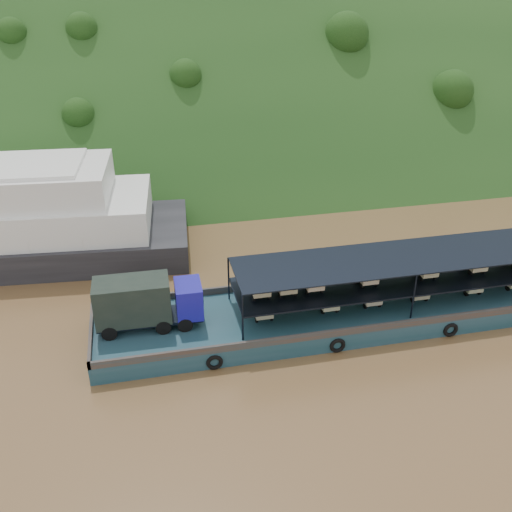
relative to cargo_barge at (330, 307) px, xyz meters
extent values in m
plane|color=brown|center=(-2.26, 1.71, -1.17)|extent=(160.00, 160.00, 0.00)
cube|color=#163613|center=(-2.26, 37.71, -1.17)|extent=(140.00, 39.60, 39.60)
cube|color=#123842|center=(1.29, -0.03, -0.57)|extent=(35.00, 7.00, 1.20)
cube|color=#592D19|center=(1.29, 3.37, 0.28)|extent=(35.00, 0.20, 0.50)
cube|color=#592D19|center=(1.29, -3.43, 0.28)|extent=(35.00, 0.20, 0.50)
cube|color=#592D19|center=(-16.11, -0.03, 0.28)|extent=(0.20, 7.00, 0.50)
torus|color=black|center=(-8.71, -3.58, -0.62)|extent=(1.06, 0.26, 1.06)
torus|color=black|center=(-0.71, -3.58, -0.62)|extent=(1.06, 0.26, 1.06)
torus|color=black|center=(7.29, -3.58, -0.62)|extent=(1.06, 0.26, 1.06)
cylinder|color=black|center=(-14.92, -0.67, 0.53)|extent=(1.00, 0.37, 0.99)
cylinder|color=black|center=(-14.88, 1.42, 0.53)|extent=(1.00, 0.37, 0.99)
cylinder|color=black|center=(-11.55, -0.74, 0.53)|extent=(1.00, 0.37, 0.99)
cylinder|color=black|center=(-11.50, 1.35, 0.53)|extent=(1.00, 0.37, 0.99)
cylinder|color=black|center=(-10.16, -0.77, 0.53)|extent=(1.00, 0.37, 0.99)
cylinder|color=black|center=(-10.11, 1.32, 0.53)|extent=(1.00, 0.37, 0.99)
cube|color=black|center=(-12.32, 0.32, 0.68)|extent=(6.80, 2.33, 0.20)
cube|color=#1A1699|center=(-9.74, 0.27, 1.82)|extent=(1.74, 2.42, 2.19)
cube|color=black|center=(-8.89, 0.25, 2.22)|extent=(0.10, 1.99, 0.89)
cube|color=black|center=(-13.31, 0.34, 2.12)|extent=(4.82, 2.48, 2.78)
cube|color=black|center=(4.79, -0.03, 1.69)|extent=(23.00, 5.00, 0.12)
cube|color=black|center=(4.79, -0.03, 3.33)|extent=(23.00, 5.00, 0.08)
cylinder|color=black|center=(-6.71, -2.53, 1.68)|extent=(0.12, 0.12, 3.30)
cylinder|color=black|center=(-6.71, 2.47, 1.68)|extent=(0.12, 0.12, 3.30)
cylinder|color=black|center=(4.79, -2.53, 1.68)|extent=(0.12, 0.12, 3.30)
cylinder|color=black|center=(4.79, 2.47, 1.68)|extent=(0.12, 0.12, 3.30)
cylinder|color=black|center=(-4.94, 1.02, 0.29)|extent=(0.12, 0.52, 0.52)
cylinder|color=black|center=(-5.44, -0.78, 0.29)|extent=(0.14, 0.52, 0.52)
cylinder|color=black|center=(-4.44, -0.78, 0.29)|extent=(0.14, 0.52, 0.52)
cube|color=#C8BB8E|center=(-4.94, -0.43, 0.63)|extent=(1.15, 1.50, 0.44)
cube|color=red|center=(-4.94, 0.72, 0.81)|extent=(0.55, 0.80, 0.80)
cube|color=red|center=(-4.94, 0.52, 1.31)|extent=(0.50, 0.10, 0.10)
cylinder|color=black|center=(-0.33, 1.02, 0.29)|extent=(0.12, 0.52, 0.52)
cylinder|color=black|center=(-0.83, -0.78, 0.29)|extent=(0.14, 0.52, 0.52)
cylinder|color=black|center=(0.17, -0.78, 0.29)|extent=(0.14, 0.52, 0.52)
cube|color=beige|center=(-0.33, -0.43, 0.63)|extent=(1.15, 1.50, 0.44)
cube|color=#AB280B|center=(-0.33, 0.72, 0.81)|extent=(0.55, 0.80, 0.80)
cube|color=#AB280B|center=(-0.33, 0.52, 1.31)|extent=(0.50, 0.10, 0.10)
cylinder|color=black|center=(2.75, 1.02, 0.29)|extent=(0.12, 0.52, 0.52)
cylinder|color=black|center=(2.25, -0.78, 0.29)|extent=(0.14, 0.52, 0.52)
cylinder|color=black|center=(3.25, -0.78, 0.29)|extent=(0.14, 0.52, 0.52)
cube|color=beige|center=(2.75, -0.43, 0.63)|extent=(1.15, 1.50, 0.44)
cube|color=red|center=(2.75, 0.72, 0.81)|extent=(0.55, 0.80, 0.80)
cube|color=red|center=(2.75, 0.52, 1.31)|extent=(0.50, 0.10, 0.10)
cylinder|color=black|center=(6.28, 1.02, 0.29)|extent=(0.12, 0.52, 0.52)
cylinder|color=black|center=(5.78, -0.78, 0.29)|extent=(0.14, 0.52, 0.52)
cylinder|color=black|center=(6.78, -0.78, 0.29)|extent=(0.14, 0.52, 0.52)
cube|color=#BFB087|center=(6.28, -0.43, 0.63)|extent=(1.15, 1.50, 0.44)
cube|color=red|center=(6.28, 0.72, 0.81)|extent=(0.55, 0.80, 0.80)
cube|color=red|center=(6.28, 0.52, 1.31)|extent=(0.50, 0.10, 0.10)
cylinder|color=black|center=(10.43, 1.02, 0.29)|extent=(0.12, 0.52, 0.52)
cylinder|color=black|center=(9.93, -0.78, 0.29)|extent=(0.14, 0.52, 0.52)
cylinder|color=black|center=(10.93, -0.78, 0.29)|extent=(0.14, 0.52, 0.52)
cube|color=beige|center=(10.43, -0.43, 0.63)|extent=(1.15, 1.50, 0.44)
cube|color=#B41C0C|center=(10.43, 0.72, 0.81)|extent=(0.55, 0.80, 0.80)
cube|color=#B41C0C|center=(10.43, 0.52, 1.31)|extent=(0.50, 0.10, 0.10)
cylinder|color=black|center=(13.76, 1.02, 0.29)|extent=(0.12, 0.52, 0.52)
cylinder|color=black|center=(13.26, -0.78, 0.29)|extent=(0.14, 0.52, 0.52)
cube|color=beige|center=(13.76, -0.43, 0.63)|extent=(1.15, 1.50, 0.44)
cube|color=red|center=(13.76, 0.72, 0.81)|extent=(0.55, 0.80, 0.80)
cube|color=red|center=(13.76, 0.52, 1.31)|extent=(0.50, 0.10, 0.10)
cylinder|color=black|center=(-5.12, 1.02, 2.01)|extent=(0.12, 0.52, 0.52)
cylinder|color=black|center=(-5.62, -0.78, 2.01)|extent=(0.14, 0.52, 0.52)
cylinder|color=black|center=(-4.62, -0.78, 2.01)|extent=(0.14, 0.52, 0.52)
cube|color=tan|center=(-5.12, -0.43, 2.35)|extent=(1.15, 1.50, 0.44)
cube|color=red|center=(-5.12, 0.72, 2.53)|extent=(0.55, 0.80, 0.80)
cube|color=red|center=(-5.12, 0.52, 3.03)|extent=(0.50, 0.10, 0.10)
cylinder|color=black|center=(-1.50, 1.02, 2.01)|extent=(0.12, 0.52, 0.52)
cylinder|color=black|center=(-2.00, -0.78, 2.01)|extent=(0.14, 0.52, 0.52)
cylinder|color=black|center=(-1.00, -0.78, 2.01)|extent=(0.14, 0.52, 0.52)
cube|color=beige|center=(-1.50, -0.43, 2.35)|extent=(1.15, 1.50, 0.44)
cube|color=#1A349E|center=(-1.50, 0.72, 2.53)|extent=(0.55, 0.80, 0.80)
cube|color=#1A349E|center=(-1.50, 0.52, 3.03)|extent=(0.50, 0.10, 0.10)
cylinder|color=black|center=(2.31, 1.02, 2.01)|extent=(0.12, 0.52, 0.52)
cylinder|color=black|center=(1.81, -0.78, 2.01)|extent=(0.14, 0.52, 0.52)
cylinder|color=black|center=(2.81, -0.78, 2.01)|extent=(0.14, 0.52, 0.52)
cube|color=beige|center=(2.31, -0.43, 2.35)|extent=(1.15, 1.50, 0.44)
cube|color=red|center=(2.31, 0.72, 2.53)|extent=(0.55, 0.80, 0.80)
cube|color=red|center=(2.31, 0.52, 3.03)|extent=(0.50, 0.10, 0.10)
cylinder|color=black|center=(6.69, 1.02, 2.01)|extent=(0.12, 0.52, 0.52)
cylinder|color=black|center=(6.19, -0.78, 2.01)|extent=(0.14, 0.52, 0.52)
cylinder|color=black|center=(7.19, -0.78, 2.01)|extent=(0.14, 0.52, 0.52)
cube|color=#C9BD8E|center=(6.69, -0.43, 2.35)|extent=(1.15, 1.50, 0.44)
cube|color=beige|center=(6.69, 0.72, 2.53)|extent=(0.55, 0.80, 0.80)
cube|color=beige|center=(6.69, 0.52, 3.03)|extent=(0.50, 0.10, 0.10)
cylinder|color=black|center=(10.42, 1.02, 2.01)|extent=(0.12, 0.52, 0.52)
cylinder|color=black|center=(9.92, -0.78, 2.01)|extent=(0.14, 0.52, 0.52)
cylinder|color=black|center=(10.92, -0.78, 2.01)|extent=(0.14, 0.52, 0.52)
cube|color=beige|center=(10.42, -0.43, 2.35)|extent=(1.15, 1.50, 0.44)
cube|color=navy|center=(10.42, 0.72, 2.53)|extent=(0.55, 0.80, 0.80)
cube|color=navy|center=(10.42, 0.52, 3.03)|extent=(0.50, 0.10, 0.10)
cylinder|color=black|center=(13.86, 1.02, 2.01)|extent=(0.12, 0.52, 0.52)
cube|color=beige|center=(13.86, 0.72, 2.53)|extent=(0.55, 0.80, 0.80)
cube|color=beige|center=(13.86, 0.52, 3.03)|extent=(0.50, 0.10, 0.10)
cylinder|color=black|center=(-3.36, 1.02, 2.01)|extent=(0.12, 0.52, 0.52)
cylinder|color=black|center=(-3.86, -0.78, 2.01)|extent=(0.14, 0.52, 0.52)
cylinder|color=black|center=(-2.86, -0.78, 2.01)|extent=(0.14, 0.52, 0.52)
cube|color=tan|center=(-3.36, -0.43, 2.35)|extent=(1.15, 1.50, 0.44)
cube|color=red|center=(-3.36, 0.72, 2.53)|extent=(0.55, 0.80, 0.80)
cube|color=red|center=(-3.36, 0.52, 3.03)|extent=(0.50, 0.10, 0.10)
camera|label=1|loc=(-12.25, -31.46, 21.61)|focal=40.00mm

